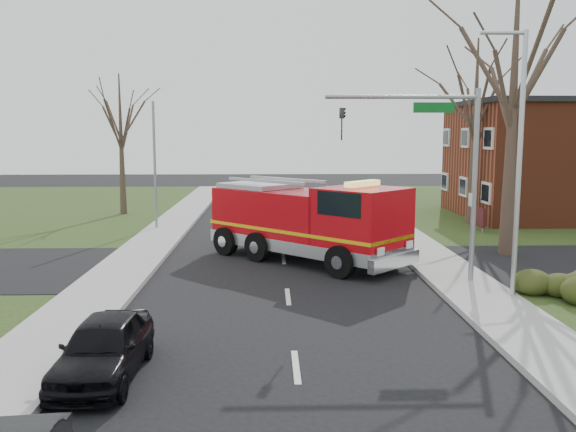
{
  "coord_description": "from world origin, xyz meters",
  "views": [
    {
      "loc": [
        -0.59,
        -19.27,
        5.29
      ],
      "look_at": [
        0.15,
        4.86,
        2.0
      ],
      "focal_mm": 38.0,
      "sensor_mm": 36.0,
      "label": 1
    }
  ],
  "objects": [
    {
      "name": "bare_tree_near",
      "position": [
        9.5,
        6.0,
        7.41
      ],
      "size": [
        6.0,
        6.0,
        12.0
      ],
      "color": "#3D2F24",
      "rests_on": "ground"
    },
    {
      "name": "health_center_sign",
      "position": [
        10.5,
        12.5,
        0.88
      ],
      "size": [
        0.12,
        2.0,
        1.4
      ],
      "color": "#410F15",
      "rests_on": "ground"
    },
    {
      "name": "streetlight_pole",
      "position": [
        7.14,
        -0.5,
        4.55
      ],
      "size": [
        1.48,
        0.16,
        8.4
      ],
      "color": "#B7BABF",
      "rests_on": "ground"
    },
    {
      "name": "bare_tree_left",
      "position": [
        -10.0,
        20.0,
        5.56
      ],
      "size": [
        4.5,
        4.5,
        9.0
      ],
      "color": "#3D2F24",
      "rests_on": "ground"
    },
    {
      "name": "utility_pole_far",
      "position": [
        -6.8,
        14.0,
        3.5
      ],
      "size": [
        0.14,
        0.14,
        7.0
      ],
      "primitive_type": "cylinder",
      "color": "gray",
      "rests_on": "ground"
    },
    {
      "name": "bare_tree_far",
      "position": [
        11.0,
        15.0,
        6.49
      ],
      "size": [
        5.25,
        5.25,
        10.5
      ],
      "color": "#3D2F24",
      "rests_on": "ground"
    },
    {
      "name": "ground",
      "position": [
        0.0,
        0.0,
        0.0
      ],
      "size": [
        120.0,
        120.0,
        0.0
      ],
      "primitive_type": "plane",
      "color": "black",
      "rests_on": "ground"
    },
    {
      "name": "hedge_corner",
      "position": [
        9.0,
        -1.0,
        0.58
      ],
      "size": [
        2.8,
        2.0,
        0.9
      ],
      "primitive_type": "ellipsoid",
      "color": "#333D16",
      "rests_on": "lawn_right"
    },
    {
      "name": "sidewalk_left",
      "position": [
        -6.2,
        0.0,
        0.07
      ],
      "size": [
        2.4,
        80.0,
        0.15
      ],
      "primitive_type": "cube",
      "color": "gray",
      "rests_on": "ground"
    },
    {
      "name": "traffic_signal_mast",
      "position": [
        5.21,
        1.5,
        4.71
      ],
      "size": [
        5.29,
        0.18,
        6.8
      ],
      "color": "gray",
      "rests_on": "ground"
    },
    {
      "name": "sidewalk_right",
      "position": [
        6.2,
        0.0,
        0.07
      ],
      "size": [
        2.4,
        80.0,
        0.15
      ],
      "primitive_type": "cube",
      "color": "gray",
      "rests_on": "ground"
    },
    {
      "name": "fire_engine",
      "position": [
        1.0,
        5.56,
        1.58
      ],
      "size": [
        8.23,
        8.2,
        3.5
      ],
      "rotation": [
        0.0,
        0.0,
        0.79
      ],
      "color": "#B70810",
      "rests_on": "ground"
    },
    {
      "name": "parked_car_maroon",
      "position": [
        -4.2,
        -6.45,
        0.68
      ],
      "size": [
        1.69,
        4.01,
        1.35
      ],
      "primitive_type": "imported",
      "rotation": [
        0.0,
        0.0,
        -0.02
      ],
      "color": "black",
      "rests_on": "ground"
    }
  ]
}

